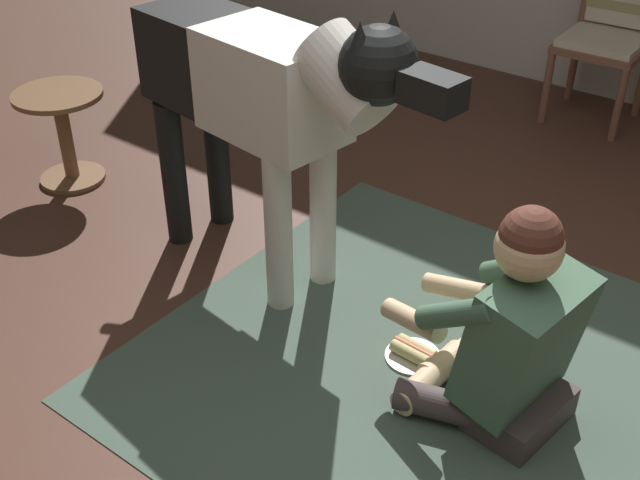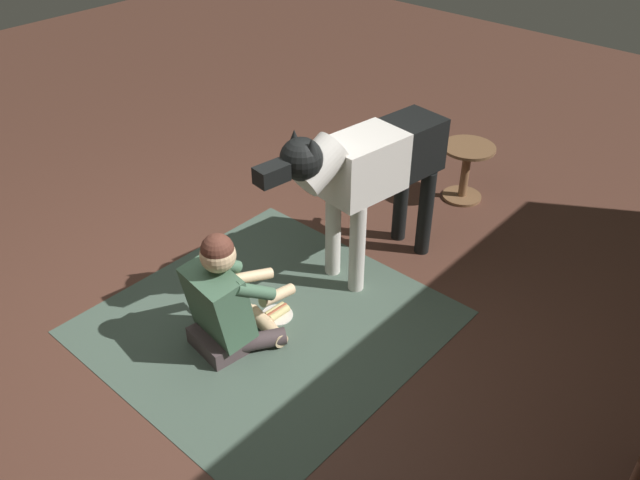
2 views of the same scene
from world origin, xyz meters
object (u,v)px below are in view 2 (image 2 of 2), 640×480
Objects in this scene: round_side_table at (466,167)px; hot_dog_on_plate at (277,313)px; person_sitting_on_floor at (226,301)px; large_dog at (369,169)px.

hot_dog_on_plate is at bearing -2.87° from round_side_table.
person_sitting_on_floor is 0.48m from hot_dog_on_plate.
hot_dog_on_plate is at bearing -7.77° from large_dog.
large_dog reaches higher than round_side_table.
person_sitting_on_floor is 2.49m from round_side_table.
hot_dog_on_plate is (-0.37, 0.05, -0.31)m from person_sitting_on_floor.
person_sitting_on_floor is at bearing -3.60° from round_side_table.
hot_dog_on_plate is 2.13m from round_side_table.
person_sitting_on_floor is at bearing -7.77° from large_dog.
person_sitting_on_floor is 3.89× the size of hot_dog_on_plate.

